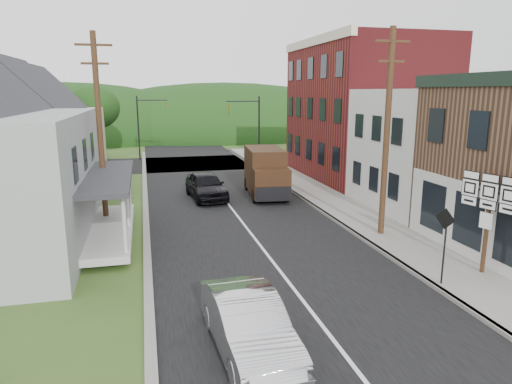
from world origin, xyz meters
TOP-DOWN VIEW (x-y plane):
  - ground at (0.00, 0.00)m, footprint 120.00×120.00m
  - road at (0.00, 10.00)m, footprint 9.00×90.00m
  - cross_road at (0.00, 27.00)m, footprint 60.00×9.00m
  - sidewalk_right at (5.90, 8.00)m, footprint 2.80×55.00m
  - curb_right at (4.55, 8.00)m, footprint 0.20×55.00m
  - curb_left at (-4.65, 8.00)m, footprint 0.30×55.00m
  - storefront_white at (11.30, 7.50)m, footprint 8.00×7.00m
  - storefront_red at (11.30, 17.00)m, footprint 8.00×12.00m
  - house_blue at (-11.00, 17.00)m, footprint 7.14×8.16m
  - house_cream at (-11.50, 26.00)m, footprint 7.14×8.16m
  - utility_pole_right at (5.60, 3.50)m, footprint 1.60×0.26m
  - utility_pole_left at (-6.50, 8.00)m, footprint 1.60×0.26m
  - traffic_signal_right at (4.30, 23.50)m, footprint 2.87×0.20m
  - traffic_signal_left at (-4.30, 30.50)m, footprint 2.87×0.20m
  - tree_left_d at (-9.00, 32.00)m, footprint 4.80×4.80m
  - forested_ridge at (0.00, 55.00)m, footprint 90.00×30.00m
  - silver_sedan at (-2.28, -4.22)m, footprint 1.88×4.63m
  - dark_sedan at (-1.04, 12.67)m, footprint 2.37×4.94m
  - delivery_van at (2.70, 12.68)m, footprint 2.60×5.41m
  - route_sign_cluster at (6.75, -1.49)m, footprint 0.62×1.99m
  - warning_sign at (4.78, -1.99)m, footprint 0.27×0.67m

SIDE VIEW (x-z plane):
  - ground at x=0.00m, z-range 0.00..0.00m
  - road at x=0.00m, z-range -0.01..0.01m
  - cross_road at x=0.00m, z-range -0.01..0.01m
  - forested_ridge at x=0.00m, z-range -8.00..8.00m
  - curb_left at x=-4.65m, z-range 0.00..0.12m
  - sidewalk_right at x=5.90m, z-range 0.00..0.15m
  - curb_right at x=4.55m, z-range 0.00..0.15m
  - silver_sedan at x=-2.28m, z-range 0.00..1.49m
  - dark_sedan at x=-1.04m, z-range 0.00..1.63m
  - delivery_van at x=2.70m, z-range 0.02..2.94m
  - warning_sign at x=4.78m, z-range 0.51..3.09m
  - route_sign_cluster at x=6.75m, z-range 0.68..4.26m
  - storefront_white at x=11.30m, z-range 0.00..6.50m
  - house_blue at x=-11.00m, z-range 0.05..7.33m
  - house_cream at x=-11.50m, z-range 0.05..7.33m
  - traffic_signal_right at x=4.30m, z-range 0.76..6.76m
  - traffic_signal_left at x=-4.30m, z-range 0.76..6.76m
  - utility_pole_right at x=5.60m, z-range 0.16..9.16m
  - utility_pole_left at x=-6.50m, z-range 0.16..9.16m
  - tree_left_d at x=-9.00m, z-range 1.41..8.35m
  - storefront_red at x=11.30m, z-range 0.00..10.00m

